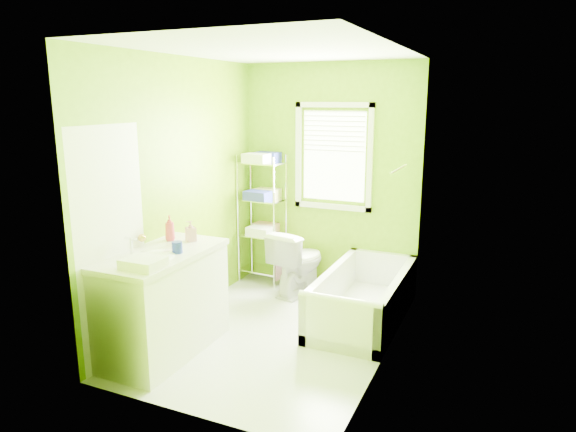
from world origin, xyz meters
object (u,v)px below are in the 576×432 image
at_px(toilet, 298,261).
at_px(wire_shelf_unit, 263,205).
at_px(bathtub, 362,305).
at_px(vanity, 163,300).

xyz_separation_m(toilet, wire_shelf_unit, (-0.53, 0.19, 0.58)).
bearing_deg(bathtub, toilet, 153.47).
xyz_separation_m(vanity, wire_shelf_unit, (-0.01, 1.98, 0.47)).
distance_m(bathtub, vanity, 1.98).
relative_size(bathtub, wire_shelf_unit, 1.03).
bearing_deg(wire_shelf_unit, bathtub, -24.05).
xyz_separation_m(toilet, vanity, (-0.53, -1.79, 0.11)).
xyz_separation_m(bathtub, wire_shelf_unit, (-1.43, 0.64, 0.79)).
bearing_deg(vanity, toilet, 73.61).
relative_size(vanity, wire_shelf_unit, 0.78).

